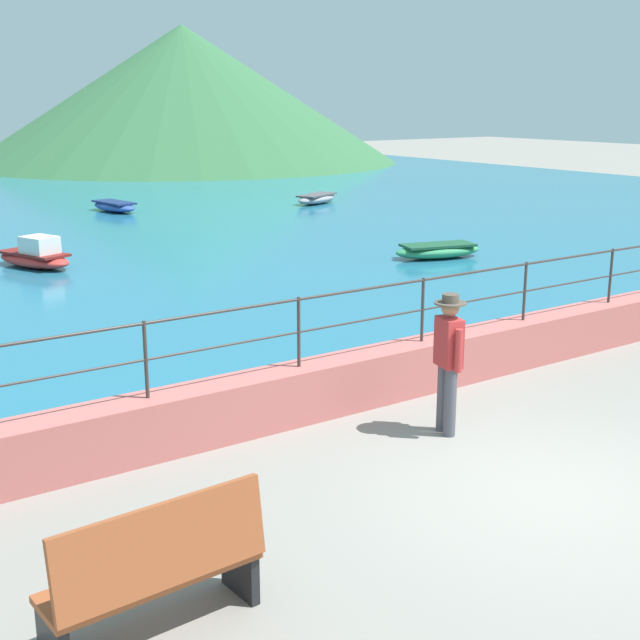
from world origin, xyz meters
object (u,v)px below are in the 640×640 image
Objects in this scene: boat_0 at (317,198)px; person_walking at (448,357)px; bench_main at (157,569)px; boat_3 at (35,256)px; boat_1 at (438,250)px; boat_2 at (114,206)px.

person_walking is at bearing -120.40° from boat_0.
boat_3 is at bearing 76.74° from bench_main.
boat_0 is at bearing 27.63° from boat_3.
boat_3 is at bearing 152.42° from boat_1.
boat_2 is (4.33, 21.91, -0.72)m from person_walking.
bench_main is 16.07m from boat_1.
bench_main is 25.31m from boat_2.
boat_1 is 0.99× the size of boat_3.
boat_0 is at bearing 53.11° from bench_main.
boat_3 is (3.52, 14.95, -0.23)m from bench_main.
boat_2 is at bearing 58.31° from boat_3.
boat_3 is at bearing -121.69° from boat_2.
boat_0 is (11.62, 19.81, -0.72)m from person_walking.
bench_main reaches higher than boat_3.
boat_1 is 1.02× the size of boat_2.
bench_main is at bearing -103.26° from boat_3.
boat_2 is at bearing 163.94° from boat_0.
bench_main is at bearing -158.82° from person_walking.
person_walking is at bearing 21.18° from bench_main.
boat_1 is at bearing -27.58° from boat_3.
boat_3 is at bearing -152.37° from boat_0.
boat_2 is 0.98× the size of boat_3.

